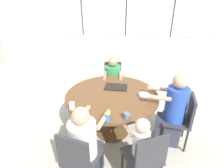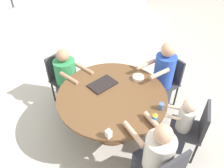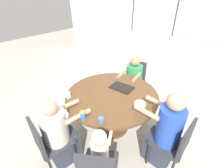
# 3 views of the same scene
# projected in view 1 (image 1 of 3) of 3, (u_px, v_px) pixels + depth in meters

# --- Properties ---
(ground_plane) EXTENTS (16.00, 16.00, 0.00)m
(ground_plane) POSITION_uv_depth(u_px,v_px,m) (112.00, 130.00, 3.12)
(ground_plane) COLOR #B2ADA3
(wall_back_with_windows) EXTENTS (8.40, 0.08, 2.80)m
(wall_back_with_windows) POSITION_uv_depth(u_px,v_px,m) (126.00, 24.00, 5.13)
(wall_back_with_windows) COLOR silver
(wall_back_with_windows) RESTS_ON ground_plane
(dining_table) EXTENTS (1.48, 1.48, 0.74)m
(dining_table) POSITION_uv_depth(u_px,v_px,m) (112.00, 101.00, 2.85)
(dining_table) COLOR brown
(dining_table) RESTS_ON ground_plane
(chair_for_woman_green_shirt) EXTENTS (0.47, 0.47, 0.87)m
(chair_for_woman_green_shirt) POSITION_uv_depth(u_px,v_px,m) (78.00, 157.00, 1.95)
(chair_for_woman_green_shirt) COLOR #333338
(chair_for_woman_green_shirt) RESTS_ON ground_plane
(chair_for_man_blue_shirt) EXTENTS (0.45, 0.45, 0.87)m
(chair_for_man_blue_shirt) POSITION_uv_depth(u_px,v_px,m) (113.00, 78.00, 3.89)
(chair_for_man_blue_shirt) COLOR #333338
(chair_for_man_blue_shirt) RESTS_ON ground_plane
(chair_for_man_teal_shirt) EXTENTS (0.45, 0.45, 0.87)m
(chair_for_man_teal_shirt) POSITION_uv_depth(u_px,v_px,m) (183.00, 117.00, 2.63)
(chair_for_man_teal_shirt) COLOR #333338
(chair_for_man_teal_shirt) RESTS_ON ground_plane
(chair_for_toddler) EXTENTS (0.54, 0.54, 0.87)m
(chair_for_toddler) POSITION_uv_depth(u_px,v_px,m) (146.00, 157.00, 1.95)
(chair_for_toddler) COLOR #333338
(chair_for_toddler) RESTS_ON ground_plane
(person_woman_green_shirt) EXTENTS (0.43, 0.64, 1.10)m
(person_woman_green_shirt) POSITION_uv_depth(u_px,v_px,m) (85.00, 149.00, 2.11)
(person_woman_green_shirt) COLOR #333847
(person_woman_green_shirt) RESTS_ON ground_plane
(person_man_blue_shirt) EXTENTS (0.41, 0.66, 1.05)m
(person_man_blue_shirt) POSITION_uv_depth(u_px,v_px,m) (113.00, 84.00, 3.76)
(person_man_blue_shirt) COLOR #333847
(person_man_blue_shirt) RESTS_ON ground_plane
(person_man_teal_shirt) EXTENTS (0.61, 0.38, 1.21)m
(person_man_teal_shirt) POSITION_uv_depth(u_px,v_px,m) (172.00, 113.00, 2.65)
(person_man_teal_shirt) COLOR #333847
(person_man_teal_shirt) RESTS_ON ground_plane
(person_toddler) EXTENTS (0.34, 0.41, 0.95)m
(person_toddler) POSITION_uv_depth(u_px,v_px,m) (139.00, 152.00, 2.12)
(person_toddler) COLOR #333847
(person_toddler) RESTS_ON ground_plane
(food_tray_dark) EXTENTS (0.38, 0.25, 0.02)m
(food_tray_dark) POSITION_uv_depth(u_px,v_px,m) (116.00, 87.00, 3.00)
(food_tray_dark) COLOR black
(food_tray_dark) RESTS_ON dining_table
(coffee_mug) EXTENTS (0.08, 0.07, 0.09)m
(coffee_mug) POSITION_uv_depth(u_px,v_px,m) (127.00, 116.00, 2.20)
(coffee_mug) COLOR slate
(coffee_mug) RESTS_ON dining_table
(sippy_cup) EXTENTS (0.07, 0.07, 0.15)m
(sippy_cup) POSITION_uv_depth(u_px,v_px,m) (107.00, 116.00, 2.15)
(sippy_cup) COLOR blue
(sippy_cup) RESTS_ON dining_table
(milk_carton_small) EXTENTS (0.06, 0.06, 0.10)m
(milk_carton_small) POSITION_uv_depth(u_px,v_px,m) (72.00, 106.00, 2.40)
(milk_carton_small) COLOR silver
(milk_carton_small) RESTS_ON dining_table
(bowl_white_shallow) EXTENTS (0.17, 0.17, 0.05)m
(bowl_white_shallow) POSITION_uv_depth(u_px,v_px,m) (144.00, 95.00, 2.71)
(bowl_white_shallow) COLOR silver
(bowl_white_shallow) RESTS_ON dining_table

